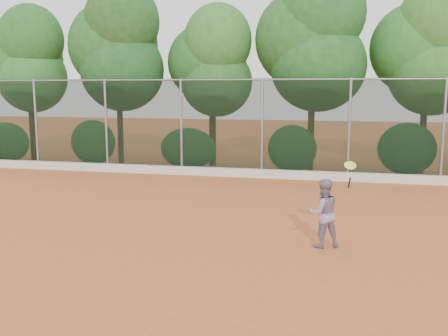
# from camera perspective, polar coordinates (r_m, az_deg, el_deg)

# --- Properties ---
(ground) EXTENTS (80.00, 80.00, 0.00)m
(ground) POSITION_cam_1_polar(r_m,az_deg,el_deg) (11.29, -1.15, -7.06)
(ground) COLOR #BE5F2C
(ground) RESTS_ON ground
(concrete_curb) EXTENTS (24.00, 0.20, 0.30)m
(concrete_curb) POSITION_cam_1_polar(r_m,az_deg,el_deg) (17.79, 4.23, -0.63)
(concrete_curb) COLOR beige
(concrete_curb) RESTS_ON ground
(tennis_player) EXTENTS (0.83, 0.75, 1.38)m
(tennis_player) POSITION_cam_1_polar(r_m,az_deg,el_deg) (10.13, 11.24, -5.07)
(tennis_player) COLOR gray
(tennis_player) RESTS_ON ground
(chainlink_fence) EXTENTS (24.09, 0.09, 3.50)m
(chainlink_fence) POSITION_cam_1_polar(r_m,az_deg,el_deg) (17.76, 4.38, 4.91)
(chainlink_fence) COLOR black
(chainlink_fence) RESTS_ON ground
(foliage_backdrop) EXTENTS (23.70, 3.63, 7.55)m
(foliage_backdrop) POSITION_cam_1_polar(r_m,az_deg,el_deg) (19.79, 3.76, 12.71)
(foliage_backdrop) COLOR #3D2517
(foliage_backdrop) RESTS_ON ground
(tennis_racket) EXTENTS (0.30, 0.29, 0.56)m
(tennis_racket) POSITION_cam_1_polar(r_m,az_deg,el_deg) (9.83, 14.21, 0.07)
(tennis_racket) COLOR black
(tennis_racket) RESTS_ON ground
(tennis_ball_in_flight) EXTENTS (0.07, 0.07, 0.07)m
(tennis_ball_in_flight) POSITION_cam_1_polar(r_m,az_deg,el_deg) (9.98, 6.32, -0.39)
(tennis_ball_in_flight) COLOR #D6EE36
(tennis_ball_in_flight) RESTS_ON ground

